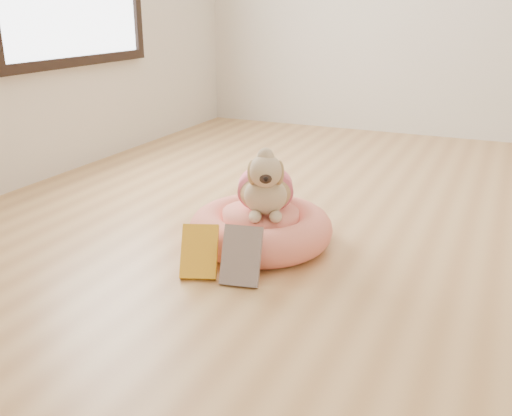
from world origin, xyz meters
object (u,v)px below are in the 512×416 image
at_px(book_yellow, 199,252).
at_px(dog, 266,176).
at_px(book_white, 241,256).
at_px(pet_bed, 261,229).

bearing_deg(book_yellow, dog, 51.49).
xyz_separation_m(dog, book_white, (0.06, -0.36, -0.21)).
bearing_deg(book_white, book_yellow, 171.18).
xyz_separation_m(dog, book_yellow, (-0.12, -0.37, -0.22)).
height_order(book_yellow, book_white, book_white).
bearing_deg(pet_bed, book_yellow, -105.94).
distance_m(pet_bed, book_white, 0.36).
height_order(pet_bed, book_white, book_white).
height_order(pet_bed, book_yellow, book_yellow).
height_order(pet_bed, dog, dog).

